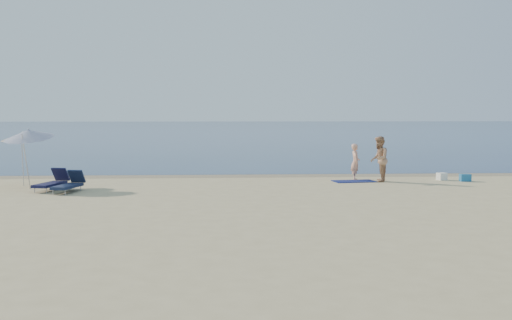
{
  "coord_description": "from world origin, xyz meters",
  "views": [
    {
      "loc": [
        -2.99,
        -10.33,
        3.01
      ],
      "look_at": [
        -1.48,
        16.0,
        1.0
      ],
      "focal_mm": 45.0,
      "sensor_mm": 36.0,
      "label": 1
    }
  ],
  "objects_px": {
    "blue_cooler": "(465,178)",
    "person_right": "(379,159)",
    "person_left": "(355,162)",
    "umbrella_near": "(29,134)"
  },
  "relations": [
    {
      "from": "blue_cooler",
      "to": "person_right",
      "type": "bearing_deg",
      "value": 179.97
    },
    {
      "from": "person_right",
      "to": "blue_cooler",
      "type": "distance_m",
      "value": 3.85
    },
    {
      "from": "person_right",
      "to": "person_left",
      "type": "bearing_deg",
      "value": -109.34
    },
    {
      "from": "blue_cooler",
      "to": "umbrella_near",
      "type": "distance_m",
      "value": 18.13
    },
    {
      "from": "blue_cooler",
      "to": "person_left",
      "type": "bearing_deg",
      "value": 171.9
    },
    {
      "from": "person_right",
      "to": "umbrella_near",
      "type": "xyz_separation_m",
      "value": [
        -14.21,
        -1.54,
        1.15
      ]
    },
    {
      "from": "person_left",
      "to": "umbrella_near",
      "type": "relative_size",
      "value": 0.64
    },
    {
      "from": "person_right",
      "to": "umbrella_near",
      "type": "bearing_deg",
      "value": -65.94
    },
    {
      "from": "person_left",
      "to": "blue_cooler",
      "type": "xyz_separation_m",
      "value": [
        4.64,
        -0.7,
        -0.64
      ]
    },
    {
      "from": "person_left",
      "to": "umbrella_near",
      "type": "bearing_deg",
      "value": 105.04
    }
  ]
}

